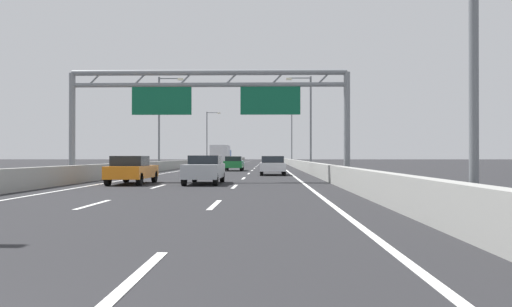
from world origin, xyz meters
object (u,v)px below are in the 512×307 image
object	(u,v)px
streetlamp_right_far	(290,134)
silver_car	(205,169)
streetlamp_left_mid	(161,117)
sign_gantry	(210,97)
streetlamp_right_mid	(308,117)
box_truck	(221,155)
orange_car	(132,170)
streetlamp_left_far	(208,134)
white_car	(273,165)
blue_car	(269,161)
green_car	(234,163)

from	to	relation	value
streetlamp_right_far	silver_car	bearing A→B (deg)	-96.36
streetlamp_left_mid	streetlamp_right_far	size ratio (longest dim) A/B	1.00
streetlamp_right_far	sign_gantry	bearing A→B (deg)	-96.59
streetlamp_right_mid	box_truck	xyz separation A→B (m)	(-11.10, 24.54, -3.74)
silver_car	orange_car	world-z (taller)	silver_car
streetlamp_left_far	orange_car	world-z (taller)	streetlamp_left_far
streetlamp_right_mid	streetlamp_left_far	xyz separation A→B (m)	(-14.93, 41.01, 0.00)
sign_gantry	streetlamp_right_mid	distance (m)	23.97
white_car	box_truck	size ratio (longest dim) A/B	0.51
streetlamp_left_far	silver_car	world-z (taller)	streetlamp_left_far
sign_gantry	streetlamp_right_far	xyz separation A→B (m)	(7.37, 63.81, 0.59)
orange_car	streetlamp_left_far	bearing A→B (deg)	93.29
streetlamp_left_mid	blue_car	xyz separation A→B (m)	(10.98, 25.51, -4.68)
streetlamp_left_mid	blue_car	distance (m)	28.17
streetlamp_right_mid	blue_car	distance (m)	26.24
streetlamp_left_mid	streetlamp_right_far	xyz separation A→B (m)	(14.93, 41.01, 0.00)
green_car	box_truck	bearing A→B (deg)	98.01
streetlamp_left_far	white_car	bearing A→B (deg)	-78.20
white_car	box_truck	world-z (taller)	box_truck
streetlamp_left_mid	orange_car	xyz separation A→B (m)	(3.84, -25.64, -4.66)
sign_gantry	white_car	distance (m)	11.54
sign_gantry	streetlamp_right_mid	size ratio (longest dim) A/B	1.69
sign_gantry	streetlamp_right_far	bearing A→B (deg)	83.41
orange_car	box_truck	world-z (taller)	box_truck
orange_car	blue_car	world-z (taller)	orange_car
streetlamp_right_far	blue_car	bearing A→B (deg)	-104.31
streetlamp_left_mid	box_truck	xyz separation A→B (m)	(3.83, 24.54, -3.74)
streetlamp_left_far	blue_car	bearing A→B (deg)	-54.68
white_car	streetlamp_right_far	bearing A→B (deg)	86.02
streetlamp_right_mid	blue_car	size ratio (longest dim) A/B	2.20
silver_car	green_car	size ratio (longest dim) A/B	1.07
sign_gantry	green_car	bearing A→B (deg)	90.15
orange_car	white_car	bearing A→B (deg)	60.48
streetlamp_left_mid	silver_car	distance (m)	26.81
streetlamp_left_mid	streetlamp_left_far	distance (m)	41.01
silver_car	box_truck	distance (m)	49.99
streetlamp_left_far	streetlamp_right_far	world-z (taller)	same
sign_gantry	blue_car	distance (m)	48.60
sign_gantry	streetlamp_left_mid	bearing A→B (deg)	108.35
orange_car	streetlamp_right_far	bearing A→B (deg)	80.55
green_car	sign_gantry	bearing A→B (deg)	-89.85
blue_car	streetlamp_left_mid	bearing A→B (deg)	-113.28
streetlamp_right_far	blue_car	distance (m)	16.66
streetlamp_right_far	green_car	size ratio (longest dim) A/B	2.16
silver_car	box_truck	xyz separation A→B (m)	(-3.71, 49.84, 0.89)
green_car	streetlamp_left_mid	bearing A→B (deg)	168.12
streetlamp_left_far	white_car	distance (m)	55.00
streetlamp_right_mid	white_car	bearing A→B (deg)	-106.44
blue_car	green_car	xyz separation A→B (m)	(-3.47, -27.09, 0.02)
streetlamp_left_far	blue_car	size ratio (longest dim) A/B	2.20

